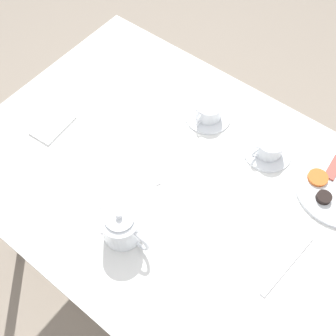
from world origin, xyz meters
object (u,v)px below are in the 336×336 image
(teacup_with_saucer_right, at_px, (269,148))
(napkin_folded, at_px, (53,125))
(knife_by_plate, at_px, (287,266))
(teapot_near, at_px, (122,226))
(fork_by_plate, at_px, (150,161))
(teacup_with_saucer_left, at_px, (208,112))

(teacup_with_saucer_right, xyz_separation_m, napkin_folded, (-0.34, 0.61, -0.02))
(knife_by_plate, bearing_deg, teapot_near, 116.19)
(teapot_near, height_order, knife_by_plate, teapot_near)
(napkin_folded, relative_size, fork_by_plate, 0.97)
(teacup_with_saucer_left, height_order, napkin_folded, teacup_with_saucer_left)
(teapot_near, bearing_deg, napkin_folded, -15.83)
(teapot_near, distance_m, teacup_with_saucer_right, 0.52)
(teacup_with_saucer_left, xyz_separation_m, fork_by_plate, (-0.26, 0.04, -0.02))
(fork_by_plate, xyz_separation_m, knife_by_plate, (-0.03, -0.50, 0.00))
(napkin_folded, relative_size, knife_by_plate, 0.66)
(teacup_with_saucer_left, relative_size, teacup_with_saucer_right, 1.00)
(teapot_near, bearing_deg, teacup_with_saucer_left, -81.49)
(teapot_near, bearing_deg, fork_by_plate, -66.04)
(napkin_folded, bearing_deg, knife_by_plate, -86.11)
(teacup_with_saucer_left, bearing_deg, teapot_near, -173.84)
(teacup_with_saucer_left, bearing_deg, teacup_with_saucer_right, -90.74)
(napkin_folded, bearing_deg, teacup_with_saucer_left, -48.01)
(teapot_near, xyz_separation_m, knife_by_plate, (0.20, -0.41, -0.05))
(teacup_with_saucer_right, relative_size, knife_by_plate, 0.68)
(fork_by_plate, bearing_deg, teacup_with_saucer_left, -8.66)
(teacup_with_saucer_right, bearing_deg, fork_by_plate, 133.26)
(napkin_folded, bearing_deg, teapot_near, -108.19)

